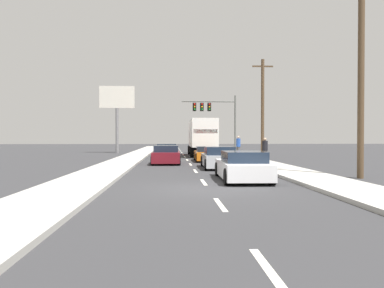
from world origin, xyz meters
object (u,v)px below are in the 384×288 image
at_px(car_red, 169,149).
at_px(utility_pole_near, 361,61).
at_px(car_maroon, 166,155).
at_px(box_truck, 202,135).
at_px(pedestrian_mid_block, 265,150).
at_px(car_orange, 207,154).
at_px(car_white, 242,167).
at_px(pedestrian_near_corner, 238,146).
at_px(roadside_billboard, 117,105).
at_px(utility_pole_mid, 263,107).
at_px(car_tan, 167,151).
at_px(car_silver, 219,158).
at_px(traffic_signal_mast, 211,111).

distance_m(car_red, utility_pole_near, 26.27).
height_order(car_maroon, box_truck, box_truck).
distance_m(car_red, car_maroon, 14.74).
bearing_deg(pedestrian_mid_block, utility_pole_near, -78.21).
height_order(car_red, car_orange, same).
relative_size(car_white, pedestrian_near_corner, 2.48).
bearing_deg(roadside_billboard, utility_pole_mid, -41.26).
distance_m(car_tan, pedestrian_mid_block, 10.46).
bearing_deg(car_silver, utility_pole_mid, 62.71).
bearing_deg(utility_pole_mid, car_orange, -148.70).
distance_m(car_orange, car_white, 12.93).
xyz_separation_m(car_red, utility_pole_mid, (8.10, -8.74, 3.88)).
relative_size(car_maroon, car_orange, 0.90).
xyz_separation_m(car_white, pedestrian_near_corner, (3.05, 17.50, 0.48)).
bearing_deg(car_silver, car_white, -88.54).
height_order(traffic_signal_mast, utility_pole_mid, utility_pole_mid).
relative_size(utility_pole_mid, roadside_billboard, 1.09).
xyz_separation_m(box_truck, car_silver, (-0.19, -14.40, -1.47)).
xyz_separation_m(car_white, utility_pole_near, (5.34, 0.39, 4.58)).
bearing_deg(car_orange, roadside_billboard, 120.21).
bearing_deg(car_white, pedestrian_mid_block, 70.25).
distance_m(box_truck, utility_pole_near, 21.18).
height_order(box_truck, utility_pole_mid, utility_pole_mid).
relative_size(car_red, box_truck, 0.50).
bearing_deg(pedestrian_near_corner, roadside_billboard, 138.29).
distance_m(box_truck, traffic_signal_mast, 8.06).
height_order(car_maroon, roadside_billboard, roadside_billboard).
relative_size(car_red, car_silver, 1.05).
distance_m(car_tan, car_orange, 5.52).
distance_m(pedestrian_near_corner, pedestrian_mid_block, 7.96).
bearing_deg(pedestrian_mid_block, roadside_billboard, 123.91).
bearing_deg(car_orange, car_maroon, -137.11).
relative_size(pedestrian_near_corner, pedestrian_mid_block, 1.10).
xyz_separation_m(pedestrian_near_corner, pedestrian_mid_block, (0.38, -7.95, -0.09)).
xyz_separation_m(box_truck, traffic_signal_mast, (1.67, 7.31, 2.94)).
bearing_deg(car_tan, car_red, 88.64).
bearing_deg(roadside_billboard, pedestrian_mid_block, -56.09).
xyz_separation_m(car_orange, pedestrian_near_corner, (3.30, 4.57, 0.51)).
relative_size(car_orange, utility_pole_near, 0.45).
height_order(car_silver, car_white, car_silver).
bearing_deg(utility_pole_near, car_red, 109.29).
bearing_deg(car_tan, roadside_billboard, 118.31).
relative_size(car_maroon, roadside_billboard, 0.52).
xyz_separation_m(car_silver, pedestrian_near_corner, (3.21, 11.23, 0.47)).
xyz_separation_m(traffic_signal_mast, pedestrian_mid_block, (1.73, -18.43, -4.03)).
relative_size(traffic_signal_mast, roadside_billboard, 0.86).
distance_m(car_orange, utility_pole_mid, 7.16).
distance_m(car_orange, utility_pole_near, 14.48).
xyz_separation_m(car_silver, car_white, (0.16, -6.27, -0.01)).
relative_size(car_silver, roadside_billboard, 0.54).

